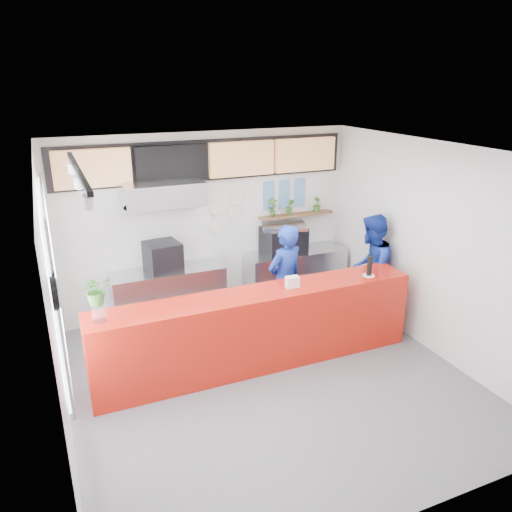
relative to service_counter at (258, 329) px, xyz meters
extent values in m
plane|color=slate|center=(0.00, -0.40, -0.55)|extent=(5.00, 5.00, 0.00)
plane|color=silver|center=(0.00, -0.40, 2.45)|extent=(5.00, 5.00, 0.00)
plane|color=white|center=(0.00, 2.10, 0.95)|extent=(5.00, 0.00, 5.00)
plane|color=white|center=(-2.50, -0.40, 0.95)|extent=(0.00, 5.00, 5.00)
plane|color=white|center=(2.50, -0.40, 0.95)|extent=(0.00, 5.00, 5.00)
cube|color=#B6190D|center=(0.00, 0.00, 0.00)|extent=(4.50, 0.60, 1.10)
cube|color=beige|center=(0.00, 2.09, 2.05)|extent=(5.00, 0.02, 0.80)
cube|color=#B2B5BA|center=(-0.80, 1.80, -0.10)|extent=(1.80, 0.60, 0.90)
cube|color=black|center=(-0.86, 1.80, 0.58)|extent=(0.57, 0.57, 0.46)
cube|color=#B2B5BA|center=(-0.80, 1.75, 1.60)|extent=(1.20, 0.70, 0.35)
cube|color=#B2B5BA|center=(-0.80, 1.75, 1.40)|extent=(1.20, 0.69, 0.31)
cube|color=#B2B5BA|center=(1.50, 1.80, -0.10)|extent=(1.80, 0.60, 0.90)
cube|color=black|center=(1.26, 1.80, 0.58)|extent=(0.74, 0.55, 0.46)
cube|color=#B6BABE|center=(1.26, 1.80, 0.83)|extent=(0.87, 0.71, 0.07)
cube|color=brown|center=(1.60, 2.00, 0.95)|extent=(1.40, 0.18, 0.04)
cube|color=tan|center=(-1.75, 1.98, 2.00)|extent=(1.10, 0.10, 0.55)
cube|color=black|center=(-0.59, 1.98, 2.00)|extent=(1.10, 0.10, 0.55)
cube|color=tan|center=(0.57, 1.98, 2.00)|extent=(1.10, 0.10, 0.55)
cube|color=tan|center=(1.73, 1.98, 2.00)|extent=(1.10, 0.10, 0.55)
cube|color=black|center=(0.00, 2.06, 2.00)|extent=(4.80, 0.04, 0.65)
cube|color=silver|center=(-2.47, -0.10, 1.15)|extent=(0.04, 2.20, 1.90)
cube|color=#B2B5BA|center=(-2.45, -0.10, 1.15)|extent=(0.03, 2.30, 2.00)
cylinder|color=black|center=(-2.46, -1.30, 1.50)|extent=(0.05, 0.30, 0.30)
cylinder|color=white|center=(-2.43, -1.30, 1.50)|extent=(0.02, 0.26, 0.26)
cube|color=black|center=(-2.10, -0.40, 2.39)|extent=(0.05, 2.40, 0.04)
cylinder|color=silver|center=(0.15, 2.07, 1.20)|extent=(0.24, 0.03, 0.24)
cylinder|color=silver|center=(0.45, 2.07, 1.10)|extent=(0.24, 0.03, 0.24)
cylinder|color=silver|center=(0.15, 2.07, 0.90)|extent=(0.24, 0.03, 0.24)
cylinder|color=silver|center=(0.50, 2.07, 1.35)|extent=(0.24, 0.03, 0.24)
cube|color=#598CBF|center=(1.10, 2.08, 1.45)|extent=(0.20, 0.02, 0.25)
cube|color=#598CBF|center=(1.40, 2.08, 1.45)|extent=(0.20, 0.02, 0.25)
cube|color=#598CBF|center=(1.70, 2.08, 1.45)|extent=(0.20, 0.02, 0.25)
cube|color=#598CBF|center=(1.10, 2.08, 1.20)|extent=(0.20, 0.02, 0.25)
cube|color=#598CBF|center=(1.40, 2.08, 1.20)|extent=(0.20, 0.02, 0.25)
cube|color=#598CBF|center=(1.70, 2.08, 1.20)|extent=(0.20, 0.02, 0.25)
imported|color=navy|center=(0.72, 0.64, 0.34)|extent=(0.74, 0.59, 1.78)
imported|color=navy|center=(2.18, 0.53, 0.35)|extent=(1.11, 1.07, 1.80)
imported|color=#366824|center=(1.14, 2.00, 1.14)|extent=(0.20, 0.17, 0.33)
imported|color=#366824|center=(1.47, 2.00, 1.11)|extent=(0.19, 0.18, 0.28)
imported|color=#366824|center=(2.01, 2.00, 1.10)|extent=(0.18, 0.17, 0.26)
cylinder|color=white|center=(-2.03, -0.03, 0.65)|extent=(0.19, 0.19, 0.20)
imported|color=#366824|center=(-2.03, -0.03, 0.95)|extent=(0.38, 0.35, 0.36)
cube|color=white|center=(0.50, -0.03, 0.63)|extent=(0.18, 0.11, 0.15)
cylinder|color=white|center=(1.69, -0.09, 0.56)|extent=(0.19, 0.19, 0.01)
cylinder|color=black|center=(1.69, -0.09, 0.71)|extent=(0.07, 0.07, 0.29)
camera|label=1|loc=(-2.41, -5.56, 3.24)|focal=35.00mm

